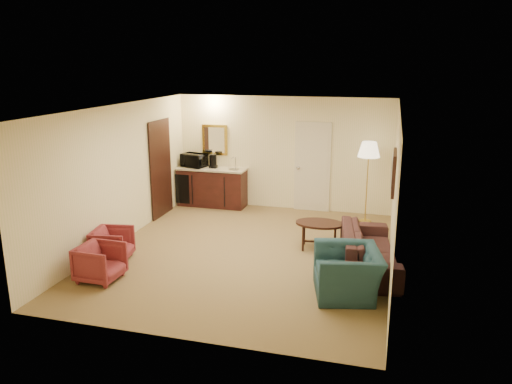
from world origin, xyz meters
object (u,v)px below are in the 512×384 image
at_px(teal_armchair, 348,265).
at_px(rose_chair_far, 100,261).
at_px(sofa, 369,243).
at_px(coffee_maker, 213,161).
at_px(waste_bin, 238,203).
at_px(microwave, 194,159).
at_px(wetbar_cabinet, 212,187).
at_px(coffee_table, 319,235).
at_px(floor_lamp, 367,182).
at_px(rose_chair_near, 112,243).

relative_size(teal_armchair, rose_chair_far, 1.64).
relative_size(sofa, coffee_maker, 6.76).
distance_m(waste_bin, microwave, 1.48).
bearing_deg(rose_chair_far, wetbar_cabinet, -1.47).
height_order(rose_chair_far, coffee_table, rose_chair_far).
xyz_separation_m(floor_lamp, waste_bin, (-2.96, 0.25, -0.74)).
xyz_separation_m(rose_chair_far, floor_lamp, (3.86, 4.12, 0.55)).
relative_size(coffee_table, coffee_maker, 2.73).
relative_size(rose_chair_far, coffee_maker, 2.00).
distance_m(wetbar_cabinet, teal_armchair, 5.28).
height_order(rose_chair_far, coffee_maker, coffee_maker).
height_order(floor_lamp, waste_bin, floor_lamp).
xyz_separation_m(wetbar_cabinet, sofa, (3.80, -2.80, -0.03)).
bearing_deg(coffee_table, rose_chair_near, -156.17).
bearing_deg(microwave, floor_lamp, 10.52).
relative_size(sofa, microwave, 3.83).
height_order(sofa, waste_bin, sofa).
bearing_deg(rose_chair_near, teal_armchair, -103.06).
bearing_deg(coffee_table, coffee_maker, 142.52).
bearing_deg(teal_armchair, coffee_table, -172.16).
height_order(teal_armchair, coffee_maker, coffee_maker).
bearing_deg(coffee_table, floor_lamp, 68.42).
xyz_separation_m(teal_armchair, floor_lamp, (0.06, 3.58, 0.41)).
distance_m(sofa, microwave, 5.15).
distance_m(rose_chair_near, waste_bin, 3.77).
bearing_deg(wetbar_cabinet, floor_lamp, -5.07).
bearing_deg(rose_chair_near, wetbar_cabinet, -17.38).
height_order(teal_armchair, waste_bin, teal_armchair).
xyz_separation_m(wetbar_cabinet, coffee_maker, (0.03, 0.02, 0.62)).
xyz_separation_m(wetbar_cabinet, coffee_table, (2.88, -2.16, -0.21)).
bearing_deg(floor_lamp, coffee_maker, 174.55).
bearing_deg(rose_chair_near, sofa, -88.36).
bearing_deg(microwave, teal_armchair, -29.15).
xyz_separation_m(rose_chair_far, waste_bin, (0.90, 4.37, -0.19)).
bearing_deg(microwave, coffee_maker, 15.89).
bearing_deg(sofa, wetbar_cabinet, 45.65).
xyz_separation_m(teal_armchair, microwave, (-4.00, 3.92, 0.65)).
distance_m(teal_armchair, rose_chair_far, 3.84).
xyz_separation_m(waste_bin, microwave, (-1.10, 0.09, 0.98)).
bearing_deg(teal_armchair, microwave, -147.65).
bearing_deg(wetbar_cabinet, coffee_table, -36.93).
bearing_deg(wetbar_cabinet, rose_chair_near, -97.78).
distance_m(rose_chair_near, rose_chair_far, 0.82).
bearing_deg(microwave, waste_bin, 10.76).
height_order(floor_lamp, coffee_maker, floor_lamp).
height_order(rose_chair_near, floor_lamp, floor_lamp).
xyz_separation_m(wetbar_cabinet, waste_bin, (0.65, -0.07, -0.33)).
relative_size(floor_lamp, waste_bin, 6.64).
height_order(teal_armchair, coffee_table, teal_armchair).
height_order(rose_chair_near, coffee_table, rose_chair_near).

